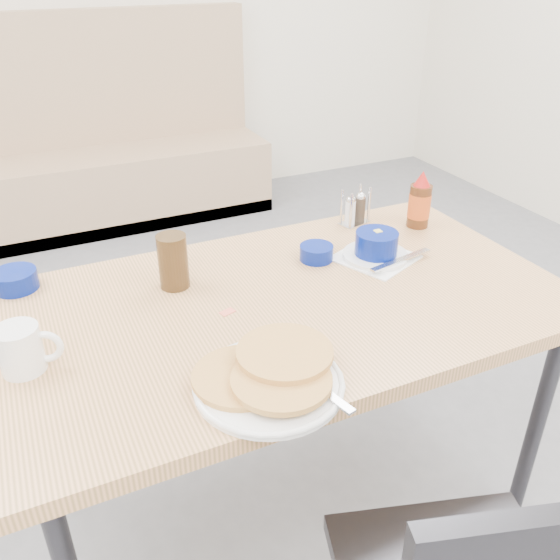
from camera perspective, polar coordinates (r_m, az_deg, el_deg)
name	(u,v)px	position (r m, az deg, el deg)	size (l,w,h in m)	color
booth_bench	(110,164)	(3.90, -16.03, 10.69)	(1.90, 0.56, 1.22)	tan
dining_table	(287,319)	(1.51, 0.72, -3.80)	(1.40, 0.80, 0.76)	tan
pancake_plate	(269,376)	(1.19, -1.04, -9.27)	(0.30, 0.30, 0.05)	white
coffee_mug	(22,349)	(1.32, -23.57, -6.07)	(0.13, 0.09, 0.10)	white
grits_setting	(376,247)	(1.68, 9.27, 3.12)	(0.28, 0.26, 0.08)	white
creamer_bowl	(15,280)	(1.65, -24.12, -0.02)	(0.11, 0.11, 0.05)	navy
butter_bowl	(316,253)	(1.66, 3.53, 2.63)	(0.09, 0.09, 0.04)	navy
amber_tumbler	(173,261)	(1.52, -10.25, 1.78)	(0.08, 0.08, 0.14)	#392612
condiment_caddy	(355,211)	(1.89, 7.23, 6.56)	(0.11, 0.08, 0.12)	silver
syrup_bottle	(420,203)	(1.89, 13.29, 7.25)	(0.07, 0.07, 0.18)	#47230F
sugar_wrapper	(228,312)	(1.43, -5.07, -3.08)	(0.04, 0.02, 0.00)	#F06550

